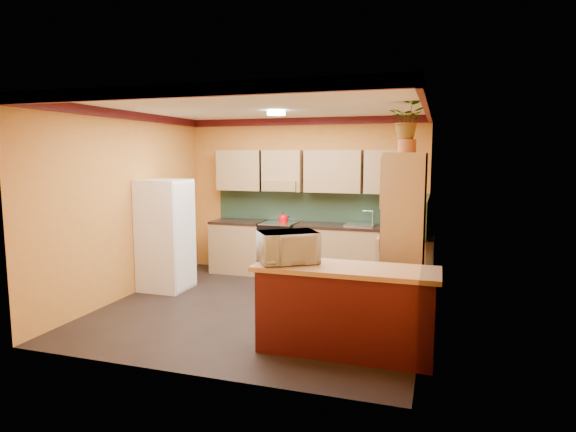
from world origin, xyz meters
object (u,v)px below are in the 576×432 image
(breakfast_bar, at_px, (345,312))
(microwave, at_px, (288,247))
(base_cabinets_back, at_px, (314,252))
(pantry, at_px, (404,239))
(fridge, at_px, (165,235))
(stove, at_px, (279,249))

(breakfast_bar, bearing_deg, microwave, 180.00)
(base_cabinets_back, relative_size, pantry, 1.74)
(base_cabinets_back, xyz_separation_m, pantry, (1.60, -1.76, 0.61))
(pantry, xyz_separation_m, microwave, (-1.12, -1.19, 0.05))
(pantry, distance_m, microwave, 1.63)
(base_cabinets_back, height_order, fridge, fridge)
(microwave, bearing_deg, stove, 75.74)
(fridge, height_order, breakfast_bar, fridge)
(breakfast_bar, relative_size, microwave, 2.98)
(stove, distance_m, fridge, 1.98)
(stove, relative_size, breakfast_bar, 0.51)
(base_cabinets_back, distance_m, fridge, 2.46)
(fridge, xyz_separation_m, breakfast_bar, (3.10, -1.58, -0.41))
(base_cabinets_back, distance_m, stove, 0.63)
(breakfast_bar, xyz_separation_m, microwave, (-0.63, 0.00, 0.66))
(pantry, bearing_deg, microwave, -133.34)
(fridge, height_order, microwave, fridge)
(stove, relative_size, fridge, 0.54)
(fridge, distance_m, pantry, 3.63)
(stove, relative_size, microwave, 1.51)
(base_cabinets_back, height_order, stove, stove)
(base_cabinets_back, distance_m, breakfast_bar, 3.15)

